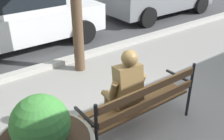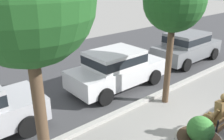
% 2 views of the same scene
% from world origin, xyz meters
% --- Properties ---
extents(ground_plane, '(80.00, 80.00, 0.00)m').
position_xyz_m(ground_plane, '(0.00, 0.00, 0.00)').
color(ground_plane, gray).
extents(curb_stone, '(60.00, 0.20, 0.12)m').
position_xyz_m(curb_stone, '(0.00, 2.90, 0.06)').
color(curb_stone, '#B2AFA8').
rests_on(curb_stone, ground).
extents(park_bench, '(1.80, 0.54, 0.95)m').
position_xyz_m(park_bench, '(0.13, 0.14, 0.54)').
color(park_bench, brown).
rests_on(park_bench, ground).
extents(bronze_statue_seated, '(0.70, 0.78, 1.37)m').
position_xyz_m(bronze_statue_seated, '(-0.04, 0.35, 0.67)').
color(bronze_statue_seated, olive).
rests_on(bronze_statue_seated, ground).
extents(parked_car_white, '(4.11, 1.94, 1.56)m').
position_xyz_m(parked_car_white, '(-0.10, 4.54, 0.84)').
color(parked_car_white, silver).
rests_on(parked_car_white, ground).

